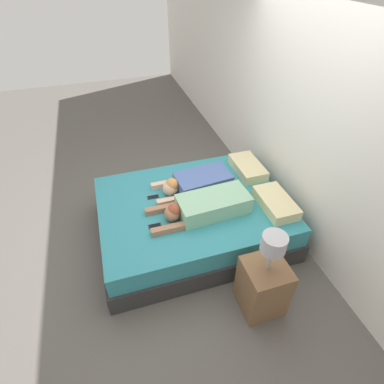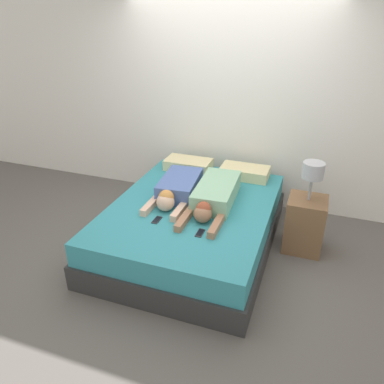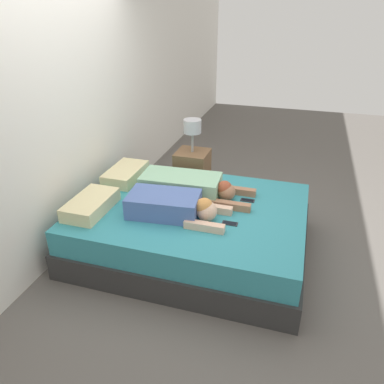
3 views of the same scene
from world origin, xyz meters
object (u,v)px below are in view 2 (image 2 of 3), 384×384
object	(u,v)px
person_right	(214,195)
nightstand	(305,220)
person_left	(177,189)
cell_phone_left	(157,220)
bed	(192,225)
pillow_head_left	(188,164)
pillow_head_right	(245,172)
cell_phone_right	(200,233)

from	to	relation	value
person_right	nightstand	bearing A→B (deg)	14.91
person_left	cell_phone_left	xyz separation A→B (m)	(-0.00, -0.53, -0.09)
bed	cell_phone_left	world-z (taller)	cell_phone_left
pillow_head_left	pillow_head_right	bearing A→B (deg)	0.00
person_right	pillow_head_left	bearing A→B (deg)	126.58
bed	pillow_head_right	size ratio (longest dim) A/B	3.83
bed	pillow_head_left	world-z (taller)	pillow_head_left
person_left	person_right	distance (m)	0.43
pillow_head_right	person_right	world-z (taller)	person_right
cell_phone_right	nightstand	bearing A→B (deg)	43.36
pillow_head_right	person_left	size ratio (longest dim) A/B	0.60
nightstand	cell_phone_left	bearing A→B (deg)	-150.71
pillow_head_right	person_right	size ratio (longest dim) A/B	0.50
cell_phone_right	nightstand	distance (m)	1.25
bed	nightstand	bearing A→B (deg)	16.83
person_left	nightstand	bearing A→B (deg)	9.76
cell_phone_right	nightstand	xyz separation A→B (m)	(0.90, 0.85, -0.16)
pillow_head_left	pillow_head_right	world-z (taller)	same
bed	person_right	world-z (taller)	person_right
bed	cell_phone_right	distance (m)	0.62
pillow_head_right	nightstand	distance (m)	0.98
cell_phone_left	nightstand	size ratio (longest dim) A/B	0.14
bed	person_left	bearing A→B (deg)	152.08
bed	cell_phone_right	bearing A→B (deg)	-62.63
bed	pillow_head_right	xyz separation A→B (m)	(0.37, 0.88, 0.32)
person_left	person_right	bearing A→B (deg)	-1.99
cell_phone_left	nightstand	distance (m)	1.58
bed	person_right	bearing A→B (deg)	24.77
pillow_head_right	person_left	world-z (taller)	person_left
pillow_head_left	pillow_head_right	size ratio (longest dim) A/B	1.00
pillow_head_left	pillow_head_right	xyz separation A→B (m)	(0.74, 0.00, 0.00)
bed	person_left	size ratio (longest dim) A/B	2.31
person_right	cell_phone_right	world-z (taller)	person_right
bed	person_right	xyz separation A→B (m)	(0.21, 0.10, 0.35)
bed	pillow_head_right	distance (m)	1.01
pillow_head_right	bed	bearing A→B (deg)	-112.59
bed	cell_phone_left	xyz separation A→B (m)	(-0.22, -0.42, 0.26)
nightstand	person_left	bearing A→B (deg)	-170.24
cell_phone_right	nightstand	size ratio (longest dim) A/B	0.14
pillow_head_left	cell_phone_left	xyz separation A→B (m)	(0.15, -1.30, -0.06)
pillow_head_right	pillow_head_left	bearing A→B (deg)	180.00
pillow_head_left	cell_phone_left	size ratio (longest dim) A/B	4.16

